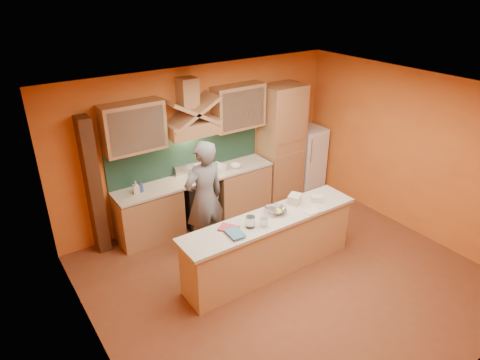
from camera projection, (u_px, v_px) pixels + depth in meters
floor at (286, 277)px, 6.54m from camera, size 5.50×5.00×0.01m
ceiling at (297, 97)px, 5.31m from camera, size 5.50×5.00×0.01m
wall_back at (201, 143)px, 7.78m from camera, size 5.50×0.02×2.80m
wall_front at (462, 299)px, 4.07m from camera, size 5.50×0.02×2.80m
wall_left at (93, 266)px, 4.53m from camera, size 0.02×5.00×2.80m
wall_right at (413, 154)px, 7.32m from camera, size 0.02×5.00×2.80m
base_cabinet_left at (149, 216)px, 7.34m from camera, size 1.10×0.60×0.86m
base_cabinet_right at (240, 187)px, 8.31m from camera, size 1.10×0.60×0.86m
counter_top at (196, 178)px, 7.62m from camera, size 3.00×0.62×0.04m
stove at (197, 200)px, 7.82m from camera, size 0.60×0.58×0.90m
backsplash at (187, 154)px, 7.68m from camera, size 3.00×0.03×0.70m
range_hood at (192, 128)px, 7.26m from camera, size 0.92×0.50×0.24m
hood_chimney at (187, 93)px, 7.08m from camera, size 0.30×0.30×0.50m
upper_cabinet_left at (133, 127)px, 6.72m from camera, size 1.00×0.35×0.80m
upper_cabinet_right at (238, 107)px, 7.74m from camera, size 1.00×0.35×0.80m
pantry_column at (281, 142)px, 8.50m from camera, size 0.80×0.60×2.30m
fridge at (308, 157)px, 9.10m from camera, size 0.58×0.60×1.30m
trim_column_left at (93, 187)px, 6.73m from camera, size 0.20×0.30×2.30m
island_body at (270, 246)px, 6.52m from camera, size 2.80×0.55×0.88m
island_top at (271, 219)px, 6.31m from camera, size 2.90×0.62×0.05m
person at (205, 198)px, 6.78m from camera, size 0.73×0.50×1.94m
pot_large at (195, 177)px, 7.49m from camera, size 0.34×0.34×0.14m
pot_small at (199, 169)px, 7.80m from camera, size 0.20×0.20×0.13m
soap_bottle_a at (136, 187)px, 7.00m from camera, size 0.11×0.12×0.21m
soap_bottle_b at (141, 186)px, 7.04m from camera, size 0.11×0.11×0.21m
bowl_back at (236, 166)px, 7.94m from camera, size 0.27×0.27×0.06m
dish_rack at (216, 168)px, 7.80m from camera, size 0.36×0.31×0.11m
book_lower at (226, 232)px, 5.92m from camera, size 0.32×0.34×0.03m
book_upper at (229, 236)px, 5.80m from camera, size 0.22×0.29×0.02m
jar_large at (250, 222)px, 6.02m from camera, size 0.16×0.16×0.17m
jar_small at (264, 222)px, 6.05m from camera, size 0.13×0.13×0.13m
kitchen_scale at (271, 212)px, 6.33m from camera, size 0.12×0.12×0.10m
mixing_bowl at (276, 211)px, 6.40m from camera, size 0.40×0.40×0.08m
cloth at (311, 211)px, 6.44m from camera, size 0.23×0.18×0.01m
grocery_bag_a at (295, 199)px, 6.66m from camera, size 0.27×0.26×0.14m
grocery_bag_b at (317, 199)px, 6.71m from camera, size 0.20×0.20×0.10m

